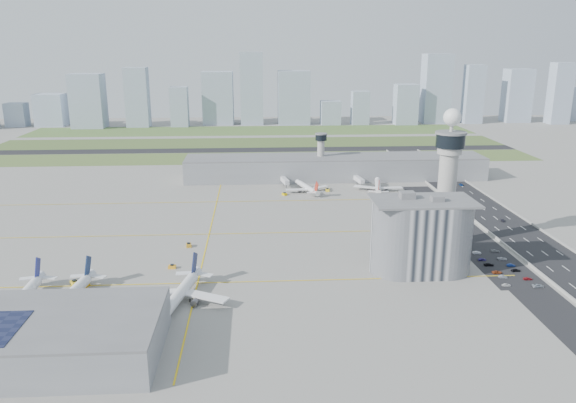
{
  "coord_description": "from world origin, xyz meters",
  "views": [
    {
      "loc": [
        -16.07,
        -238.46,
        91.94
      ],
      "look_at": [
        0.0,
        35.0,
        15.0
      ],
      "focal_mm": 35.0,
      "sensor_mm": 36.0,
      "label": 1
    }
  ],
  "objects": [
    {
      "name": "tug_5",
      "position": [
        30.22,
        111.54,
        1.03
      ],
      "size": [
        3.01,
        3.91,
        2.06
      ],
      "primitive_type": null,
      "rotation": [
        0.0,
        0.0,
        2.97
      ],
      "color": "yellow",
      "rests_on": "ground"
    },
    {
      "name": "skyline_bldg_7",
      "position": [
        -59.44,
        436.89,
        30.61
      ],
      "size": [
        35.76,
        28.61,
        61.22
      ],
      "primitive_type": "cube",
      "color": "#9EADC1",
      "rests_on": "ground"
    },
    {
      "name": "car_lot_4",
      "position": [
        82.87,
        -13.07,
        0.62
      ],
      "size": [
        3.8,
        1.89,
        1.25
      ],
      "primitive_type": "imported",
      "rotation": [
        0.0,
        0.0,
        1.69
      ],
      "color": "navy",
      "rests_on": "ground"
    },
    {
      "name": "tug_0",
      "position": [
        -83.99,
        -30.69,
        1.02
      ],
      "size": [
        3.23,
        4.01,
        2.04
      ],
      "primitive_type": null,
      "rotation": [
        0.0,
        0.0,
        -0.26
      ],
      "color": "#EEAE15",
      "rests_on": "ground"
    },
    {
      "name": "parking_lot",
      "position": [
        88.0,
        -22.0,
        0.05
      ],
      "size": [
        20.0,
        44.0,
        0.1
      ],
      "primitive_type": "cube",
      "color": "black",
      "rests_on": "ground"
    },
    {
      "name": "car_lot_1",
      "position": [
        83.88,
        -32.24,
        0.58
      ],
      "size": [
        3.68,
        1.73,
        1.17
      ],
      "primitive_type": "imported",
      "rotation": [
        0.0,
        0.0,
        1.43
      ],
      "color": "slate",
      "rests_on": "ground"
    },
    {
      "name": "car_lot_11",
      "position": [
        93.05,
        -3.06,
        0.59
      ],
      "size": [
        4.22,
        2.1,
        1.18
      ],
      "primitive_type": "imported",
      "rotation": [
        0.0,
        0.0,
        1.46
      ],
      "color": "gray",
      "rests_on": "ground"
    },
    {
      "name": "car_lot_10",
      "position": [
        92.18,
        -12.58,
        0.57
      ],
      "size": [
        4.3,
        2.45,
        1.13
      ],
      "primitive_type": "imported",
      "rotation": [
        0.0,
        0.0,
        1.43
      ],
      "color": "#B8BBC4",
      "rests_on": "ground"
    },
    {
      "name": "tug_1",
      "position": [
        -88.43,
        -28.98,
        1.07
      ],
      "size": [
        4.25,
        4.46,
        2.14
      ],
      "primitive_type": null,
      "rotation": [
        0.0,
        0.0,
        0.65
      ],
      "color": "yellow",
      "rests_on": "ground"
    },
    {
      "name": "skyline_bldg_14",
      "position": [
        244.74,
        426.38,
        34.37
      ],
      "size": [
        21.59,
        17.28,
        68.75
      ],
      "primitive_type": "cube",
      "color": "#9EADC1",
      "rests_on": "ground"
    },
    {
      "name": "barrier_left",
      "position": [
        101.0,
        0.0,
        0.6
      ],
      "size": [
        0.6,
        500.0,
        1.2
      ],
      "primitive_type": "cube",
      "color": "#9E9E99",
      "rests_on": "ground"
    },
    {
      "name": "tug_4",
      "position": [
        1.83,
        103.13,
        0.93
      ],
      "size": [
        3.5,
        3.87,
        1.86
      ],
      "primitive_type": null,
      "rotation": [
        0.0,
        0.0,
        -2.62
      ],
      "color": "#E1BA04",
      "rests_on": "ground"
    },
    {
      "name": "skyline_bldg_6",
      "position": [
        -102.68,
        417.9,
        22.6
      ],
      "size": [
        20.04,
        16.03,
        45.2
      ],
      "primitive_type": "cube",
      "color": "#9EADC1",
      "rests_on": "ground"
    },
    {
      "name": "tug_3",
      "position": [
        -48.19,
        12.33,
        0.99
      ],
      "size": [
        2.86,
        3.74,
        1.97
      ],
      "primitive_type": null,
      "rotation": [
        0.0,
        0.0,
        -2.98
      ],
      "color": "gold",
      "rests_on": "ground"
    },
    {
      "name": "car_hw_4",
      "position": [
        108.31,
        179.77,
        0.59
      ],
      "size": [
        1.9,
        3.65,
        1.19
      ],
      "primitive_type": "imported",
      "rotation": [
        0.0,
        0.0,
        0.15
      ],
      "color": "slate",
      "rests_on": "ground"
    },
    {
      "name": "skyline_bldg_3",
      "position": [
        -252.58,
        431.35,
        18.47
      ],
      "size": [
        32.3,
        25.84,
        36.93
      ],
      "primitive_type": "cube",
      "color": "#9EADC1",
      "rests_on": "ground"
    },
    {
      "name": "airplane_far_b",
      "position": [
        63.3,
        111.9,
        5.22
      ],
      "size": [
        38.24,
        42.67,
        10.45
      ],
      "primitive_type": null,
      "rotation": [
        0.0,
        0.0,
        1.38
      ],
      "color": "white",
      "rests_on": "ground"
    },
    {
      "name": "grass_strip_2",
      "position": [
        -20.0,
        380.0,
        0.04
      ],
      "size": [
        480.0,
        70.0,
        0.08
      ],
      "primitive_type": "cube",
      "color": "#486A32",
      "rests_on": "ground"
    },
    {
      "name": "skyline_bldg_12",
      "position": [
        162.17,
        421.29,
        23.44
      ],
      "size": [
        26.14,
        20.92,
        46.89
      ],
      "primitive_type": "cube",
      "color": "#9EADC1",
      "rests_on": "ground"
    },
    {
      "name": "car_lot_0",
      "position": [
        81.81,
        -40.17,
        0.58
      ],
      "size": [
        3.45,
        1.44,
        1.17
      ],
      "primitive_type": "imported",
      "rotation": [
        0.0,
        0.0,
        1.59
      ],
      "color": "white",
      "rests_on": "ground"
    },
    {
      "name": "skyline_bldg_4",
      "position": [
        -204.47,
        415.19,
        30.18
      ],
      "size": [
        35.81,
        28.65,
        60.36
      ],
      "primitive_type": "cube",
      "color": "#9EADC1",
      "rests_on": "ground"
    },
    {
      "name": "terminal_pier",
      "position": [
        40.0,
        148.0,
        7.9
      ],
      "size": [
        210.0,
        32.0,
        15.8
      ],
      "color": "gray",
      "rests_on": "ground"
    },
    {
      "name": "admin_building",
      "position": [
        51.99,
        -22.0,
        15.3
      ],
      "size": [
        42.0,
        24.0,
        33.5
      ],
      "color": "#B2B2B7",
      "rests_on": "ground"
    },
    {
      "name": "taxiway_line_h_0",
      "position": [
        -40.0,
        -30.0,
        0.01
      ],
      "size": [
        260.0,
        0.6,
        0.01
      ],
      "primitive_type": "cube",
      "color": "yellow",
      "rests_on": "ground"
    },
    {
      "name": "grass_strip_0",
      "position": [
        -20.0,
        225.0,
        0.04
      ],
      "size": [
        480.0,
        50.0,
        0.08
      ],
      "primitive_type": "cube",
      "color": "#546D33",
      "rests_on": "ground"
    },
    {
      "name": "tug_2",
      "position": [
        -52.3,
        -13.87,
        0.91
      ],
      "size": [
        3.21,
        2.28,
        1.81
      ],
      "primitive_type": null,
      "rotation": [
        0.0,
        0.0,
        -1.62
      ],
      "color": "orange",
      "rests_on": "ground"
    },
    {
      "name": "skyline_bldg_2",
      "position": [
        -291.25,
        430.16,
        13.39
      ],
      "size": [
        22.81,
        18.25,
        26.79
      ],
      "primitive_type": "cube",
      "color": "#9EADC1",
      "rests_on": "ground"
    },
    {
      "name": "jet_bridge_near_1",
      "position": [
        -83.0,
        -61.0,
        2.85
      ],
      "size": [
        5.39,
        14.31,
        5.7
      ],
      "primitive_type": null,
      "rotation": [
        0.0,
        0.0,
        1.4
      ],
      "color": "silver",
      "rests_on": "ground"
    },
    {
      "name": "taxiway_line_h_1",
      "position": [
        -40.0,
        30.0,
        0.01
      ],
      "size": [
        260.0,
        0.6,
        0.01
      ],
      "primitive_type": "cube",
      "color": "yellow",
      "rests_on": "ground"
    },
    {
      "name": "skyline_bldg_15",
      "position": [
        302.83,
        435.54,
        31.7
      ],
      "size": [
        30.25,
        24.2,
        63.4
      ],
      "primitive_type": "cube",
      "color": "#9EADC1",
      "rests_on": "ground"
    },
    {
      "name": "near_terminal",
      "position": [
        -88.07,
        -82.02,
        6.43
      ],
      "size": [
        84.0,
        42.0,
        13.0
      ],
      "color": "gray",
      "rests_on": "ground"
    },
    {
      "name": "car_lot_9",
      "position": [
        92.66,
        -20.33,
        0.59
      ],
      "size": [
        3.57,
        1.25,
        1.17
      ],
      "primitive_type": "imported",
      "rotation": [
        0.0,
        0.0,
        1.57
      ],
      "color": "navy",
      "rests_on": "ground"
    },
    {
      "name": "control_tower",
      "position": [
        72.0,
        8.0,
        35.04
      ],
      "size": [
        14.0,
        14.0,
        64.5
      ],
      "color": "#ADAAA5",
      "rests_on": "ground"
    },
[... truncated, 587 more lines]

